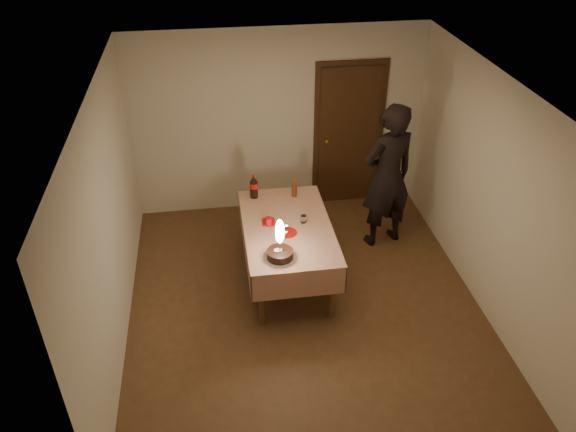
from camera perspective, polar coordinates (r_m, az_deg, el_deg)
The scene contains 11 objects.
ground at distance 6.62m, azimuth 1.69°, elevation -8.91°, with size 4.00×4.50×0.01m, color brown.
room_shell at distance 5.71m, azimuth 2.16°, elevation 4.03°, with size 4.04×4.54×2.62m.
dining_table at distance 6.56m, azimuth -0.06°, elevation -1.73°, with size 1.02×1.72×0.78m.
birthday_cake at distance 5.94m, azimuth -0.82°, elevation -3.38°, with size 0.36×0.36×0.49m.
red_plate at distance 6.38m, azimuth -0.04°, elevation -1.69°, with size 0.22×0.22×0.01m, color #B5100C.
red_cup at distance 6.48m, azimuth -1.98°, elevation -0.56°, with size 0.08×0.08×0.10m, color red.
clear_cup at distance 6.53m, azimuth 1.58°, elevation -0.31°, with size 0.07×0.07×0.09m, color white.
napkin_stack at distance 6.55m, azimuth -1.99°, elevation -0.60°, with size 0.15×0.15×0.02m, color #A51213.
cola_bottle at distance 6.97m, azimuth -3.50°, elevation 3.00°, with size 0.10×0.10×0.32m.
amber_bottle_right at distance 7.00m, azimuth 0.64°, elevation 2.89°, with size 0.06×0.06×0.26m.
photographer at distance 7.20m, azimuth 10.08°, elevation 3.96°, with size 0.82×0.65×1.96m.
Camera 1 is at (-0.91, -4.82, 4.44)m, focal length 35.00 mm.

